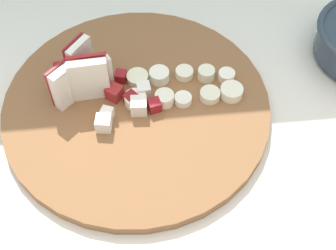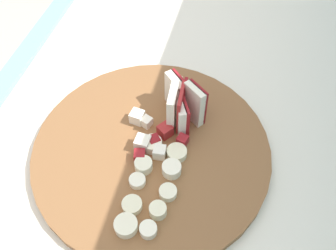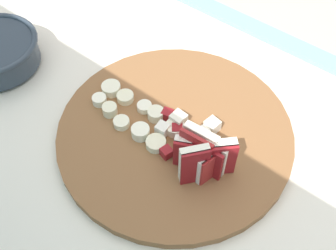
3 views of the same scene
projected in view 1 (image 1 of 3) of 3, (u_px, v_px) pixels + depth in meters
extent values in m
cube|color=silver|center=(138.00, 223.00, 1.01)|extent=(1.15, 0.66, 0.86)
cube|color=#6BADC6|center=(122.00, 15.00, 1.00)|extent=(2.40, 0.04, 1.38)
cylinder|color=brown|center=(137.00, 107.00, 0.63)|extent=(0.35, 0.35, 0.02)
cube|color=maroon|center=(75.00, 79.00, 0.61)|extent=(0.05, 0.01, 0.06)
cube|color=#EFE5CC|center=(75.00, 83.00, 0.61)|extent=(0.05, 0.01, 0.06)
cube|color=#A32323|center=(89.00, 76.00, 0.61)|extent=(0.05, 0.01, 0.06)
cube|color=#EFE5CC|center=(89.00, 80.00, 0.61)|extent=(0.05, 0.01, 0.06)
cube|color=maroon|center=(93.00, 72.00, 0.62)|extent=(0.04, 0.02, 0.05)
cube|color=white|center=(96.00, 76.00, 0.62)|extent=(0.04, 0.03, 0.05)
cube|color=maroon|center=(77.00, 60.00, 0.62)|extent=(0.03, 0.03, 0.07)
cube|color=#EFE5CC|center=(81.00, 62.00, 0.62)|extent=(0.03, 0.04, 0.07)
cube|color=maroon|center=(62.00, 82.00, 0.61)|extent=(0.03, 0.03, 0.06)
cube|color=white|center=(66.00, 85.00, 0.60)|extent=(0.04, 0.04, 0.06)
cube|color=#A32323|center=(67.00, 76.00, 0.62)|extent=(0.01, 0.04, 0.05)
cube|color=white|center=(71.00, 76.00, 0.62)|extent=(0.02, 0.05, 0.05)
cube|color=white|center=(144.00, 90.00, 0.63)|extent=(0.02, 0.02, 0.02)
cube|color=white|center=(104.00, 123.00, 0.60)|extent=(0.02, 0.02, 0.02)
cube|color=maroon|center=(154.00, 105.00, 0.61)|extent=(0.02, 0.02, 0.02)
cube|color=#A32323|center=(114.00, 92.00, 0.62)|extent=(0.03, 0.03, 0.02)
cube|color=white|center=(107.00, 114.00, 0.61)|extent=(0.02, 0.02, 0.01)
cube|color=maroon|center=(131.00, 99.00, 0.62)|extent=(0.02, 0.02, 0.02)
cube|color=maroon|center=(123.00, 76.00, 0.64)|extent=(0.02, 0.02, 0.01)
cube|color=#EFE5CC|center=(139.00, 106.00, 0.61)|extent=(0.02, 0.02, 0.02)
cylinder|color=white|center=(135.00, 99.00, 0.62)|extent=(0.03, 0.03, 0.01)
cylinder|color=#F4EAC6|center=(165.00, 98.00, 0.62)|extent=(0.02, 0.02, 0.02)
cylinder|color=white|center=(183.00, 99.00, 0.62)|extent=(0.02, 0.02, 0.01)
cylinder|color=beige|center=(210.00, 95.00, 0.63)|extent=(0.03, 0.03, 0.01)
cylinder|color=#F4EAC6|center=(231.00, 92.00, 0.63)|extent=(0.03, 0.03, 0.01)
cylinder|color=beige|center=(138.00, 78.00, 0.64)|extent=(0.03, 0.03, 0.01)
cylinder|color=white|center=(159.00, 76.00, 0.64)|extent=(0.03, 0.03, 0.02)
cylinder|color=#F4EAC6|center=(184.00, 73.00, 0.65)|extent=(0.02, 0.02, 0.01)
cylinder|color=beige|center=(206.00, 74.00, 0.64)|extent=(0.02, 0.02, 0.02)
cylinder|color=white|center=(226.00, 74.00, 0.65)|extent=(0.02, 0.02, 0.01)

